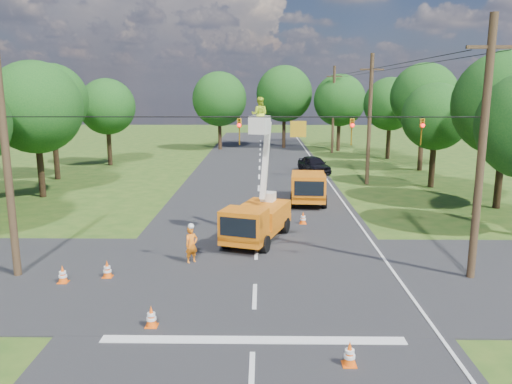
{
  "coord_description": "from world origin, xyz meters",
  "views": [
    {
      "loc": [
        0.26,
        -16.73,
        7.28
      ],
      "look_at": [
        -0.03,
        6.11,
        2.6
      ],
      "focal_mm": 35.0,
      "sensor_mm": 36.0,
      "label": 1
    }
  ],
  "objects_px": {
    "tree_right_e": "(390,104)",
    "tree_far_c": "(340,100)",
    "tree_far_b": "(284,94)",
    "tree_left_e": "(52,100)",
    "distant_car": "(314,165)",
    "traffic_cone_1": "(349,354)",
    "tree_right_c": "(436,117)",
    "traffic_cone_2": "(268,230)",
    "traffic_cone_4": "(107,269)",
    "ground_worker": "(192,245)",
    "tree_left_f": "(107,107)",
    "bucket_truck": "(257,212)",
    "pole_right_near": "(482,149)",
    "tree_right_b": "(506,104)",
    "pole_left": "(7,164)",
    "tree_far_a": "(219,99)",
    "traffic_cone_3": "(303,218)",
    "traffic_cone_5": "(63,274)",
    "second_truck": "(308,186)",
    "pole_right_mid": "(370,119)",
    "tree_left_d": "(35,108)",
    "tree_right_d": "(424,97)",
    "traffic_cone_7": "(312,194)",
    "pole_right_far": "(333,109)",
    "traffic_cone_0": "(151,317)"
  },
  "relations": [
    {
      "from": "tree_left_e",
      "to": "tree_left_f",
      "type": "height_order",
      "value": "tree_left_e"
    },
    {
      "from": "traffic_cone_4",
      "to": "traffic_cone_1",
      "type": "bearing_deg",
      "value": -36.77
    },
    {
      "from": "second_truck",
      "to": "tree_far_c",
      "type": "height_order",
      "value": "tree_far_c"
    },
    {
      "from": "pole_left",
      "to": "tree_left_f",
      "type": "xyz_separation_m",
      "value": [
        -5.3,
        30.0,
        1.19
      ]
    },
    {
      "from": "traffic_cone_5",
      "to": "pole_right_mid",
      "type": "xyz_separation_m",
      "value": [
        15.88,
        20.77,
        4.75
      ]
    },
    {
      "from": "traffic_cone_5",
      "to": "pole_left",
      "type": "xyz_separation_m",
      "value": [
        -2.12,
        0.77,
        4.14
      ]
    },
    {
      "from": "traffic_cone_7",
      "to": "tree_left_d",
      "type": "relative_size",
      "value": 0.08
    },
    {
      "from": "tree_far_c",
      "to": "traffic_cone_1",
      "type": "bearing_deg",
      "value": -98.09
    },
    {
      "from": "pole_right_near",
      "to": "pole_left",
      "type": "relative_size",
      "value": 1.11
    },
    {
      "from": "bucket_truck",
      "to": "tree_right_e",
      "type": "bearing_deg",
      "value": 83.86
    },
    {
      "from": "distant_car",
      "to": "tree_right_d",
      "type": "bearing_deg",
      "value": -7.64
    },
    {
      "from": "pole_right_mid",
      "to": "tree_left_f",
      "type": "height_order",
      "value": "pole_right_mid"
    },
    {
      "from": "traffic_cone_2",
      "to": "traffic_cone_4",
      "type": "height_order",
      "value": "same"
    },
    {
      "from": "distant_car",
      "to": "tree_right_c",
      "type": "distance_m",
      "value": 11.43
    },
    {
      "from": "tree_right_e",
      "to": "tree_far_c",
      "type": "xyz_separation_m",
      "value": [
        -4.3,
        7.0,
        0.25
      ]
    },
    {
      "from": "tree_far_b",
      "to": "tree_right_e",
      "type": "bearing_deg",
      "value": -42.8
    },
    {
      "from": "tree_left_d",
      "to": "tree_right_d",
      "type": "relative_size",
      "value": 0.95
    },
    {
      "from": "traffic_cone_1",
      "to": "pole_right_far",
      "type": "relative_size",
      "value": 0.07
    },
    {
      "from": "distant_car",
      "to": "pole_left",
      "type": "xyz_separation_m",
      "value": [
        -14.39,
        -25.38,
        3.74
      ]
    },
    {
      "from": "traffic_cone_0",
      "to": "tree_right_b",
      "type": "bearing_deg",
      "value": 41.93
    },
    {
      "from": "distant_car",
      "to": "tree_far_c",
      "type": "relative_size",
      "value": 0.49
    },
    {
      "from": "traffic_cone_2",
      "to": "pole_left",
      "type": "relative_size",
      "value": 0.08
    },
    {
      "from": "ground_worker",
      "to": "pole_right_mid",
      "type": "relative_size",
      "value": 0.16
    },
    {
      "from": "pole_left",
      "to": "tree_left_e",
      "type": "distance_m",
      "value": 23.26
    },
    {
      "from": "tree_right_c",
      "to": "tree_right_e",
      "type": "xyz_separation_m",
      "value": [
        0.6,
        16.0,
        0.5
      ]
    },
    {
      "from": "traffic_cone_2",
      "to": "tree_left_e",
      "type": "relative_size",
      "value": 0.08
    },
    {
      "from": "ground_worker",
      "to": "tree_left_d",
      "type": "height_order",
      "value": "tree_left_d"
    },
    {
      "from": "traffic_cone_4",
      "to": "pole_right_mid",
      "type": "xyz_separation_m",
      "value": [
        14.34,
        20.19,
        4.75
      ]
    },
    {
      "from": "traffic_cone_3",
      "to": "tree_far_c",
      "type": "xyz_separation_m",
      "value": [
        6.98,
        34.05,
        5.7
      ]
    },
    {
      "from": "ground_worker",
      "to": "pole_left",
      "type": "height_order",
      "value": "pole_left"
    },
    {
      "from": "tree_left_f",
      "to": "tree_far_a",
      "type": "height_order",
      "value": "tree_far_a"
    },
    {
      "from": "tree_right_d",
      "to": "tree_left_f",
      "type": "bearing_deg",
      "value": 174.21
    },
    {
      "from": "bucket_truck",
      "to": "tree_far_b",
      "type": "distance_m",
      "value": 40.72
    },
    {
      "from": "distant_car",
      "to": "traffic_cone_1",
      "type": "xyz_separation_m",
      "value": [
        -2.28,
        -31.89,
        -0.4
      ]
    },
    {
      "from": "ground_worker",
      "to": "tree_left_f",
      "type": "relative_size",
      "value": 0.19
    },
    {
      "from": "bucket_truck",
      "to": "ground_worker",
      "type": "relative_size",
      "value": 4.32
    },
    {
      "from": "second_truck",
      "to": "ground_worker",
      "type": "xyz_separation_m",
      "value": [
        -6.03,
        -11.77,
        -0.3
      ]
    },
    {
      "from": "distant_car",
      "to": "tree_left_e",
      "type": "relative_size",
      "value": 0.47
    },
    {
      "from": "traffic_cone_2",
      "to": "traffic_cone_7",
      "type": "xyz_separation_m",
      "value": [
        3.11,
        9.07,
        0.0
      ]
    },
    {
      "from": "traffic_cone_5",
      "to": "tree_right_e",
      "type": "relative_size",
      "value": 0.08
    },
    {
      "from": "tree_left_e",
      "to": "tree_far_b",
      "type": "height_order",
      "value": "tree_far_b"
    },
    {
      "from": "tree_right_b",
      "to": "tree_far_a",
      "type": "distance_m",
      "value": 36.89
    },
    {
      "from": "traffic_cone_5",
      "to": "pole_left",
      "type": "relative_size",
      "value": 0.08
    },
    {
      "from": "pole_right_far",
      "to": "tree_far_c",
      "type": "bearing_deg",
      "value": 63.43
    },
    {
      "from": "traffic_cone_3",
      "to": "tree_far_b",
      "type": "relative_size",
      "value": 0.07
    },
    {
      "from": "traffic_cone_5",
      "to": "tree_right_b",
      "type": "height_order",
      "value": "tree_right_b"
    },
    {
      "from": "pole_right_near",
      "to": "tree_right_b",
      "type": "relative_size",
      "value": 1.04
    },
    {
      "from": "traffic_cone_3",
      "to": "tree_left_e",
      "type": "height_order",
      "value": "tree_left_e"
    },
    {
      "from": "traffic_cone_2",
      "to": "traffic_cone_7",
      "type": "height_order",
      "value": "same"
    },
    {
      "from": "tree_right_e",
      "to": "traffic_cone_4",
      "type": "bearing_deg",
      "value": -119.17
    }
  ]
}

